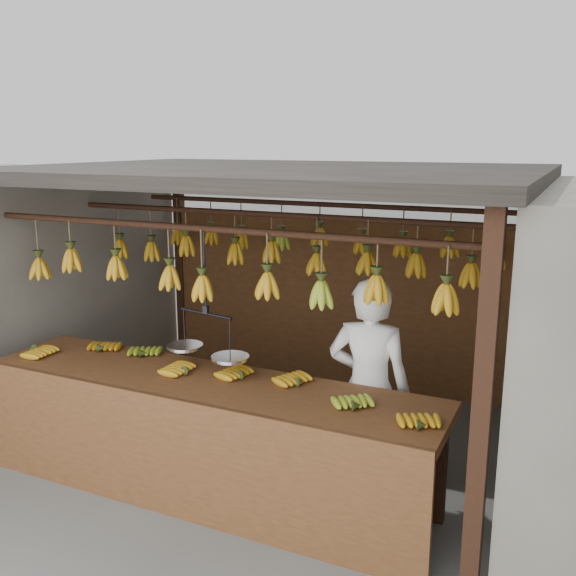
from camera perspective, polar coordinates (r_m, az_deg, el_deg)
The scene contains 7 objects.
ground at distance 6.01m, azimuth -1.25°, elevation -12.76°, with size 80.00×80.00×0.00m, color #5B5B57.
stall at distance 5.75m, azimuth 0.12°, elevation 6.59°, with size 4.30×3.30×2.40m.
counter at distance 4.75m, azimuth -8.01°, elevation -10.74°, with size 3.53×0.80×0.96m.
hanging_bananas at distance 5.50m, azimuth -1.33°, elevation 2.70°, with size 3.55×2.22×0.38m.
balance_scale at distance 4.81m, azimuth -7.23°, elevation -5.07°, with size 0.71×0.35×0.94m.
vendor at distance 4.79m, azimuth 7.19°, elevation -8.87°, with size 0.61×0.40×1.67m, color white.
bag_bundles at distance 6.42m, azimuth 20.08°, elevation -2.60°, with size 0.08×0.26×1.23m.
Camera 1 is at (2.43, -4.84, 2.61)m, focal length 40.00 mm.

